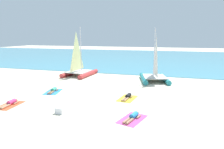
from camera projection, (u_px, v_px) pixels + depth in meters
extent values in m
plane|color=beige|center=(124.00, 77.00, 22.71)|extent=(120.00, 120.00, 0.00)
cube|color=#4C9EB7|center=(148.00, 57.00, 42.94)|extent=(120.00, 40.00, 0.05)
cylinder|color=teal|center=(143.00, 79.00, 20.93)|extent=(1.43, 4.09, 0.47)
cylinder|color=teal|center=(165.00, 79.00, 20.83)|extent=(1.43, 4.09, 0.47)
cube|color=silver|center=(154.00, 76.00, 20.64)|extent=(2.71, 3.06, 0.06)
cylinder|color=silver|center=(154.00, 52.00, 20.77)|extent=(0.10, 0.10, 4.88)
pyramid|color=white|center=(156.00, 54.00, 19.84)|extent=(0.57, 2.10, 4.10)
cylinder|color=#CC3838|center=(71.00, 73.00, 24.10)|extent=(0.71, 4.29, 0.49)
cylinder|color=#CC3838|center=(89.00, 74.00, 23.37)|extent=(0.71, 4.29, 0.49)
cube|color=silver|center=(79.00, 71.00, 23.50)|extent=(2.38, 2.85, 0.06)
cylinder|color=silver|center=(81.00, 49.00, 23.59)|extent=(0.10, 0.10, 5.08)
pyramid|color=#EAEA99|center=(77.00, 51.00, 22.69)|extent=(0.18, 2.24, 4.27)
cube|color=#EA5933|center=(10.00, 105.00, 13.61)|extent=(1.21, 1.96, 0.01)
cylinder|color=#D83372|center=(12.00, 102.00, 13.77)|extent=(0.34, 0.64, 0.30)
sphere|color=tan|center=(16.00, 100.00, 14.16)|extent=(0.22, 0.22, 0.22)
cylinder|color=tan|center=(3.00, 106.00, 13.19)|extent=(0.18, 0.79, 0.14)
cylinder|color=tan|center=(6.00, 106.00, 13.15)|extent=(0.18, 0.79, 0.14)
cylinder|color=tan|center=(11.00, 102.00, 13.99)|extent=(0.13, 0.45, 0.10)
cylinder|color=tan|center=(16.00, 103.00, 13.89)|extent=(0.13, 0.45, 0.10)
cube|color=#338CD8|center=(53.00, 92.00, 16.83)|extent=(1.47, 2.09, 0.01)
cylinder|color=#3FB28C|center=(54.00, 89.00, 17.00)|extent=(0.42, 0.67, 0.30)
sphere|color=#8C6647|center=(55.00, 88.00, 17.40)|extent=(0.22, 0.22, 0.22)
cylinder|color=#8C6647|center=(50.00, 92.00, 16.38)|extent=(0.30, 0.79, 0.14)
cylinder|color=#8C6647|center=(52.00, 92.00, 16.37)|extent=(0.30, 0.79, 0.14)
cylinder|color=#8C6647|center=(52.00, 90.00, 17.18)|extent=(0.19, 0.46, 0.10)
cylinder|color=#8C6647|center=(57.00, 90.00, 17.15)|extent=(0.19, 0.46, 0.10)
cube|color=yellow|center=(127.00, 98.00, 15.05)|extent=(1.34, 2.03, 0.01)
cylinder|color=black|center=(128.00, 96.00, 15.20)|extent=(0.38, 0.65, 0.30)
sphere|color=tan|center=(130.00, 94.00, 15.57)|extent=(0.22, 0.22, 0.22)
cylinder|color=tan|center=(124.00, 99.00, 14.67)|extent=(0.24, 0.79, 0.14)
cylinder|color=tan|center=(126.00, 99.00, 14.60)|extent=(0.24, 0.79, 0.14)
cylinder|color=tan|center=(126.00, 96.00, 15.44)|extent=(0.16, 0.46, 0.10)
cylinder|color=tan|center=(132.00, 97.00, 15.27)|extent=(0.16, 0.46, 0.10)
cube|color=#D84C99|center=(132.00, 119.00, 11.34)|extent=(1.58, 2.13, 0.01)
cylinder|color=#268CCC|center=(134.00, 115.00, 11.47)|extent=(0.46, 0.68, 0.30)
sphere|color=tan|center=(137.00, 113.00, 11.81)|extent=(0.22, 0.22, 0.22)
cylinder|color=tan|center=(127.00, 120.00, 11.00)|extent=(0.35, 0.79, 0.14)
cylinder|color=tan|center=(130.00, 121.00, 10.90)|extent=(0.35, 0.79, 0.14)
cylinder|color=tan|center=(132.00, 115.00, 11.74)|extent=(0.22, 0.46, 0.10)
cylinder|color=tan|center=(139.00, 117.00, 11.50)|extent=(0.22, 0.46, 0.10)
cube|color=white|center=(60.00, 110.00, 12.17)|extent=(0.50, 0.36, 0.36)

